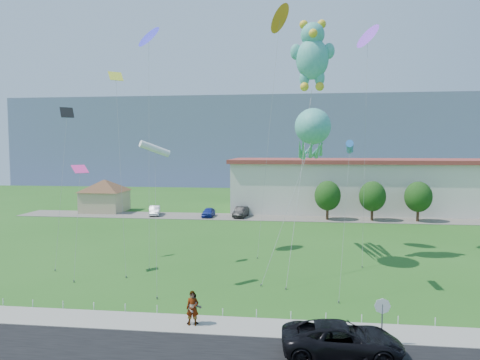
{
  "coord_description": "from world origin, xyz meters",
  "views": [
    {
      "loc": [
        4.92,
        -25.58,
        9.92
      ],
      "look_at": [
        0.92,
        8.0,
        7.4
      ],
      "focal_mm": 32.0,
      "sensor_mm": 36.0,
      "label": 1
    }
  ],
  "objects_px": {
    "pedestrian_right": "(194,309)",
    "suv": "(342,340)",
    "stop_sign": "(382,311)",
    "pavilion": "(105,192)",
    "teddy_bear_kite": "(312,54)",
    "parked_car_silver": "(155,211)",
    "parked_car_black": "(241,212)",
    "octopus_kite": "(312,135)",
    "pedestrian_left": "(193,308)",
    "parked_car_blue": "(208,212)",
    "warehouse": "(426,185)"
  },
  "relations": [
    {
      "from": "warehouse",
      "to": "parked_car_black",
      "type": "xyz_separation_m",
      "value": [
        -28.15,
        -9.04,
        -3.33
      ]
    },
    {
      "from": "pavilion",
      "to": "parked_car_blue",
      "type": "height_order",
      "value": "pavilion"
    },
    {
      "from": "parked_car_black",
      "to": "parked_car_silver",
      "type": "bearing_deg",
      "value": -173.87
    },
    {
      "from": "warehouse",
      "to": "parked_car_black",
      "type": "distance_m",
      "value": 29.76
    },
    {
      "from": "pavilion",
      "to": "teddy_bear_kite",
      "type": "bearing_deg",
      "value": -39.52
    },
    {
      "from": "parked_car_black",
      "to": "octopus_kite",
      "type": "height_order",
      "value": "octopus_kite"
    },
    {
      "from": "pavilion",
      "to": "octopus_kite",
      "type": "bearing_deg",
      "value": -40.5
    },
    {
      "from": "parked_car_silver",
      "to": "parked_car_blue",
      "type": "bearing_deg",
      "value": -17.82
    },
    {
      "from": "warehouse",
      "to": "teddy_bear_kite",
      "type": "relative_size",
      "value": 2.91
    },
    {
      "from": "suv",
      "to": "pedestrian_right",
      "type": "distance_m",
      "value": 8.23
    },
    {
      "from": "parked_car_blue",
      "to": "parked_car_black",
      "type": "relative_size",
      "value": 0.85
    },
    {
      "from": "warehouse",
      "to": "parked_car_black",
      "type": "relative_size",
      "value": 13.74
    },
    {
      "from": "pedestrian_left",
      "to": "parked_car_black",
      "type": "relative_size",
      "value": 0.43
    },
    {
      "from": "pavilion",
      "to": "teddy_bear_kite",
      "type": "relative_size",
      "value": 0.44
    },
    {
      "from": "warehouse",
      "to": "parked_car_blue",
      "type": "distance_m",
      "value": 34.33
    },
    {
      "from": "stop_sign",
      "to": "suv",
      "type": "relative_size",
      "value": 0.44
    },
    {
      "from": "pedestrian_right",
      "to": "suv",
      "type": "bearing_deg",
      "value": -33.01
    },
    {
      "from": "pedestrian_left",
      "to": "stop_sign",
      "type": "bearing_deg",
      "value": -10.31
    },
    {
      "from": "stop_sign",
      "to": "parked_car_blue",
      "type": "height_order",
      "value": "stop_sign"
    },
    {
      "from": "parked_car_blue",
      "to": "pavilion",
      "type": "bearing_deg",
      "value": 169.41
    },
    {
      "from": "parked_car_black",
      "to": "teddy_bear_kite",
      "type": "height_order",
      "value": "teddy_bear_kite"
    },
    {
      "from": "pedestrian_right",
      "to": "parked_car_silver",
      "type": "relative_size",
      "value": 0.43
    },
    {
      "from": "suv",
      "to": "teddy_bear_kite",
      "type": "xyz_separation_m",
      "value": [
        -0.71,
        18.18,
        17.26
      ]
    },
    {
      "from": "warehouse",
      "to": "suv",
      "type": "distance_m",
      "value": 52.98
    },
    {
      "from": "octopus_kite",
      "to": "parked_car_black",
      "type": "bearing_deg",
      "value": 110.93
    },
    {
      "from": "pavilion",
      "to": "teddy_bear_kite",
      "type": "distance_m",
      "value": 42.56
    },
    {
      "from": "stop_sign",
      "to": "teddy_bear_kite",
      "type": "xyz_separation_m",
      "value": [
        -2.81,
        16.88,
        16.24
      ]
    },
    {
      "from": "suv",
      "to": "parked_car_black",
      "type": "bearing_deg",
      "value": 10.97
    },
    {
      "from": "stop_sign",
      "to": "pedestrian_right",
      "type": "distance_m",
      "value": 10.01
    },
    {
      "from": "pavilion",
      "to": "parked_car_black",
      "type": "distance_m",
      "value": 22.17
    },
    {
      "from": "parked_car_silver",
      "to": "parked_car_black",
      "type": "bearing_deg",
      "value": -14.98
    },
    {
      "from": "parked_car_silver",
      "to": "parked_car_black",
      "type": "xyz_separation_m",
      "value": [
        12.85,
        -0.12,
        0.05
      ]
    },
    {
      "from": "pedestrian_right",
      "to": "octopus_kite",
      "type": "distance_m",
      "value": 19.11
    },
    {
      "from": "pavilion",
      "to": "octopus_kite",
      "type": "xyz_separation_m",
      "value": [
        30.72,
        -26.24,
        8.07
      ]
    },
    {
      "from": "stop_sign",
      "to": "octopus_kite",
      "type": "relative_size",
      "value": 0.19
    },
    {
      "from": "pedestrian_right",
      "to": "octopus_kite",
      "type": "relative_size",
      "value": 0.13
    },
    {
      "from": "stop_sign",
      "to": "parked_car_silver",
      "type": "height_order",
      "value": "stop_sign"
    },
    {
      "from": "stop_sign",
      "to": "parked_car_silver",
      "type": "distance_m",
      "value": 46.32
    },
    {
      "from": "stop_sign",
      "to": "pedestrian_left",
      "type": "distance_m",
      "value": 10.04
    },
    {
      "from": "octopus_kite",
      "to": "pedestrian_left",
      "type": "bearing_deg",
      "value": -115.9
    },
    {
      "from": "pedestrian_left",
      "to": "teddy_bear_kite",
      "type": "bearing_deg",
      "value": 62.36
    },
    {
      "from": "stop_sign",
      "to": "octopus_kite",
      "type": "height_order",
      "value": "octopus_kite"
    },
    {
      "from": "pedestrian_left",
      "to": "octopus_kite",
      "type": "relative_size",
      "value": 0.14
    },
    {
      "from": "teddy_bear_kite",
      "to": "parked_car_blue",
      "type": "bearing_deg",
      "value": 121.69
    },
    {
      "from": "pedestrian_left",
      "to": "octopus_kite",
      "type": "distance_m",
      "value": 19.19
    },
    {
      "from": "pedestrian_left",
      "to": "parked_car_black",
      "type": "bearing_deg",
      "value": 89.46
    },
    {
      "from": "stop_sign",
      "to": "teddy_bear_kite",
      "type": "height_order",
      "value": "teddy_bear_kite"
    },
    {
      "from": "parked_car_black",
      "to": "teddy_bear_kite",
      "type": "xyz_separation_m",
      "value": [
        8.85,
        -22.28,
        17.32
      ]
    },
    {
      "from": "warehouse",
      "to": "pedestrian_left",
      "type": "distance_m",
      "value": 53.97
    },
    {
      "from": "parked_car_silver",
      "to": "pavilion",
      "type": "bearing_deg",
      "value": 147.54
    }
  ]
}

